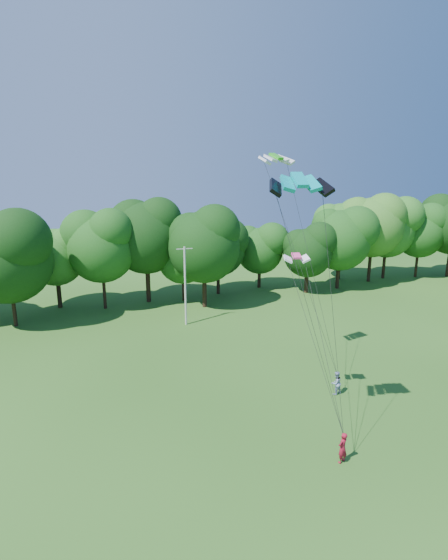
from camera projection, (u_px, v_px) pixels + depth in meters
name	position (u px, v px, depth m)	size (l,w,h in m)	color
ground	(348.00, 515.00, 20.47)	(160.00, 160.00, 0.00)	#244D15
utility_pole	(185.00, 285.00, 44.44)	(1.64, 0.21, 8.21)	#B6B6AD
kite_flyer_left	(342.00, 448.00, 23.97)	(0.66, 0.43, 1.81)	maroon
kite_flyer_right	(336.00, 383.00, 31.27)	(0.84, 0.66, 1.73)	#919FCA
kite_teal	(300.00, 180.00, 21.61)	(3.25, 1.89, 0.77)	#059A9E
kite_green	(276.00, 156.00, 30.86)	(2.73, 1.68, 0.52)	green
kite_pink	(296.00, 256.00, 26.73)	(1.72, 1.17, 0.28)	#FF468D
tree_back_center	(204.00, 238.00, 49.26)	(9.01, 9.01, 13.10)	#332213
tree_back_east	(373.00, 224.00, 60.70)	(9.15, 9.15, 13.31)	black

